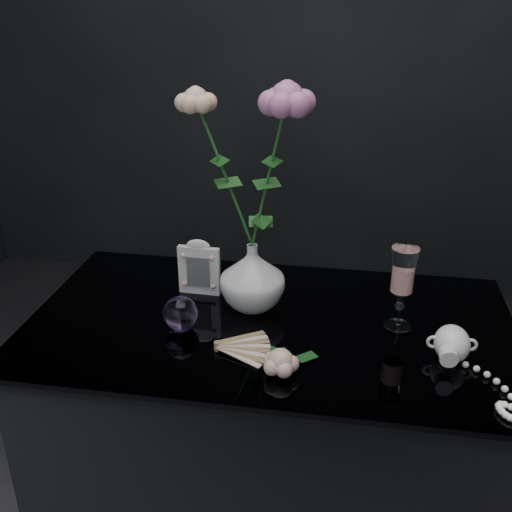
% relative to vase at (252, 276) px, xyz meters
% --- Properties ---
extents(table, '(1.05, 0.58, 0.76)m').
position_rel_vase_xyz_m(table, '(0.05, -0.06, -0.46)').
color(table, black).
rests_on(table, ground).
extents(vase, '(0.18, 0.18, 0.15)m').
position_rel_vase_xyz_m(vase, '(0.00, 0.00, 0.00)').
color(vase, silver).
rests_on(vase, table).
extents(wine_glass, '(0.07, 0.07, 0.19)m').
position_rel_vase_xyz_m(wine_glass, '(0.32, -0.04, 0.02)').
color(wine_glass, white).
rests_on(wine_glass, table).
extents(picture_frame, '(0.11, 0.08, 0.14)m').
position_rel_vase_xyz_m(picture_frame, '(-0.13, 0.04, -0.01)').
color(picture_frame, white).
rests_on(picture_frame, table).
extents(paperweight, '(0.09, 0.09, 0.07)m').
position_rel_vase_xyz_m(paperweight, '(-0.13, -0.12, -0.04)').
color(paperweight, '#AE7FCF').
rests_on(paperweight, table).
extents(paper_fan, '(0.22, 0.17, 0.02)m').
position_rel_vase_xyz_m(paper_fan, '(-0.04, -0.19, -0.07)').
color(paper_fan, beige).
rests_on(paper_fan, table).
extents(loose_rose, '(0.14, 0.17, 0.05)m').
position_rel_vase_xyz_m(loose_rose, '(0.10, -0.24, -0.05)').
color(loose_rose, '#F9B2A1').
rests_on(loose_rose, table).
extents(pearl_jar, '(0.24, 0.25, 0.07)m').
position_rel_vase_xyz_m(pearl_jar, '(0.42, -0.14, -0.04)').
color(pearl_jar, white).
rests_on(pearl_jar, table).
extents(roses, '(0.26, 0.12, 0.41)m').
position_rel_vase_xyz_m(roses, '(-0.01, -0.00, 0.27)').
color(roses, '#FDC39E').
rests_on(roses, vase).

